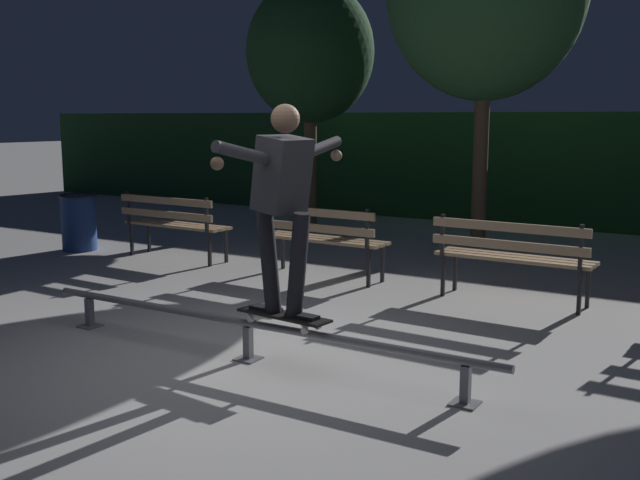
% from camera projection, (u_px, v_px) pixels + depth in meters
% --- Properties ---
extents(ground_plane, '(90.00, 90.00, 0.00)m').
position_uv_depth(ground_plane, '(239.00, 364.00, 5.77)').
color(ground_plane, '#ADAAA8').
extents(hedge_backdrop, '(24.00, 1.20, 1.96)m').
position_uv_depth(hedge_backdrop, '(551.00, 168.00, 13.18)').
color(hedge_backdrop, '#193D1E').
rests_on(hedge_backdrop, ground).
extents(grind_rail, '(4.19, 0.18, 0.32)m').
position_uv_depth(grind_rail, '(248.00, 328.00, 5.83)').
color(grind_rail, slate).
rests_on(grind_rail, ground).
extents(skateboard, '(0.80, 0.28, 0.09)m').
position_uv_depth(skateboard, '(284.00, 316.00, 5.63)').
color(skateboard, black).
rests_on(skateboard, grind_rail).
extents(skateboarder, '(0.63, 1.40, 1.56)m').
position_uv_depth(skateboarder, '(283.00, 192.00, 5.48)').
color(skateboarder, black).
rests_on(skateboarder, skateboard).
extents(park_bench_leftmost, '(1.61, 0.46, 0.88)m').
position_uv_depth(park_bench_leftmost, '(173.00, 220.00, 9.88)').
color(park_bench_leftmost, black).
rests_on(park_bench_leftmost, ground).
extents(park_bench_left_center, '(1.61, 0.46, 0.88)m').
position_uv_depth(park_bench_left_center, '(319.00, 233.00, 8.71)').
color(park_bench_left_center, black).
rests_on(park_bench_left_center, ground).
extents(park_bench_right_center, '(1.61, 0.46, 0.88)m').
position_uv_depth(park_bench_right_center, '(512.00, 252.00, 7.55)').
color(park_bench_right_center, black).
rests_on(park_bench_right_center, ground).
extents(tree_far_left, '(2.20, 2.20, 4.19)m').
position_uv_depth(tree_far_left, '(310.00, 53.00, 12.85)').
color(tree_far_left, brown).
rests_on(tree_far_left, ground).
extents(trash_can, '(0.52, 0.52, 0.80)m').
position_uv_depth(trash_can, '(79.00, 221.00, 10.63)').
color(trash_can, navy).
rests_on(trash_can, ground).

